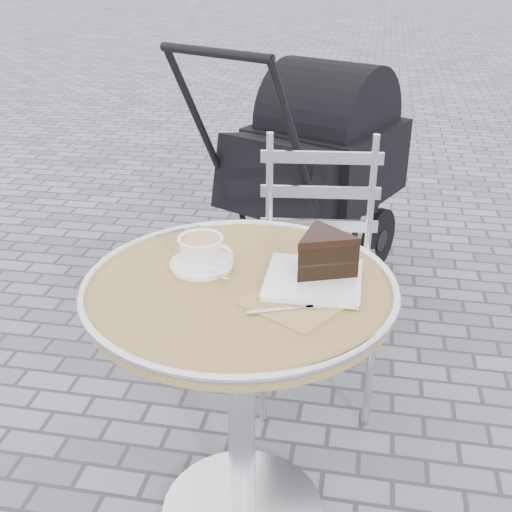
% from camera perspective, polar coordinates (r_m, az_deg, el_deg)
% --- Properties ---
extents(cafe_table, '(0.72, 0.72, 0.74)m').
position_cam_1_polar(cafe_table, '(1.54, -1.38, -7.85)').
color(cafe_table, silver).
rests_on(cafe_table, ground).
extents(cappuccino_set, '(0.15, 0.15, 0.08)m').
position_cam_1_polar(cappuccino_set, '(1.51, -4.84, 0.17)').
color(cappuccino_set, white).
rests_on(cappuccino_set, cafe_table).
extents(cake_plate_set, '(0.27, 0.34, 0.11)m').
position_cam_1_polar(cake_plate_set, '(1.45, 5.80, -0.30)').
color(cake_plate_set, '#A17E58').
rests_on(cake_plate_set, cafe_table).
extents(bistro_chair, '(0.44, 0.44, 0.88)m').
position_cam_1_polar(bistro_chair, '(2.12, 5.62, 1.48)').
color(bistro_chair, silver).
rests_on(bistro_chair, ground).
extents(baby_stroller, '(0.88, 1.17, 1.12)m').
position_cam_1_polar(baby_stroller, '(2.85, 4.98, 7.23)').
color(baby_stroller, black).
rests_on(baby_stroller, ground).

